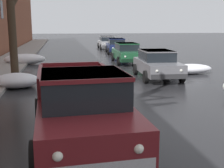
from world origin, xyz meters
TOP-DOWN VIEW (x-y plane):
  - snow_bank_near_corner_left at (-4.32, 14.96)m, footprint 1.90×1.38m
  - snow_bank_along_left_kerb at (4.47, 17.15)m, footprint 2.54×1.08m
  - snow_bank_along_right_kerb at (-5.00, 22.89)m, footprint 2.78×1.15m
  - bare_tree_mid_block at (-4.54, 16.28)m, footprint 1.57×2.33m
  - pickup_truck_maroon_approaching_near_lane at (-2.03, 8.29)m, footprint 2.27×5.15m
  - sedan_grey_parked_kerbside_close at (2.36, 16.19)m, footprint 2.07×4.04m
  - sedan_green_parked_kerbside_mid at (2.21, 22.56)m, footprint 1.93×4.40m
  - sedan_darkblue_parked_far_down_block at (2.82, 29.95)m, footprint 2.14×4.46m
  - sedan_silver_queued_behind_truck at (2.81, 35.64)m, footprint 2.06×4.32m

SIDE VIEW (x-z plane):
  - snow_bank_along_left_kerb at x=4.47m, z-range -0.04..0.61m
  - snow_bank_near_corner_left at x=-4.32m, z-range 0.00..0.64m
  - snow_bank_along_right_kerb at x=-5.00m, z-range 0.00..0.73m
  - sedan_grey_parked_kerbside_close at x=2.36m, z-range 0.04..1.46m
  - sedan_green_parked_kerbside_mid at x=2.21m, z-range 0.04..1.46m
  - sedan_darkblue_parked_far_down_block at x=2.82m, z-range 0.04..1.46m
  - sedan_silver_queued_behind_truck at x=2.81m, z-range 0.04..1.46m
  - pickup_truck_maroon_approaching_near_lane at x=-2.03m, z-range 0.00..1.76m
  - bare_tree_mid_block at x=-4.54m, z-range -0.06..6.70m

